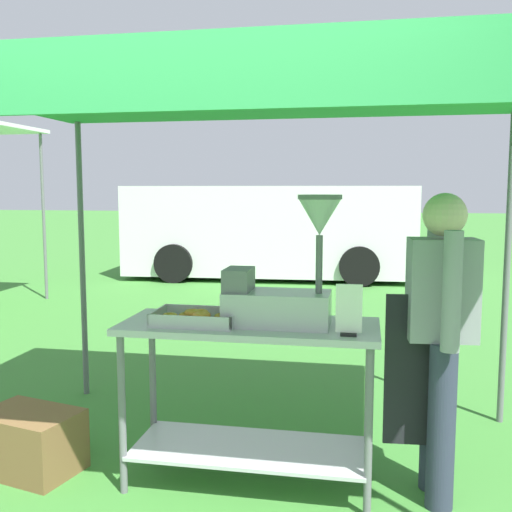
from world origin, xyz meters
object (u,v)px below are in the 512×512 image
at_px(van_white, 271,230).
at_px(vendor, 439,331).
at_px(donut_cart, 249,371).
at_px(menu_sign, 349,314).
at_px(donut_tray, 197,319).
at_px(donut_fryer, 284,284).
at_px(stall_canopy, 252,98).
at_px(supply_crate, 30,442).

bearing_deg(van_white, vendor, -74.70).
distance_m(donut_cart, vendor, 1.03).
xyz_separation_m(menu_sign, vendor, (0.46, 0.20, -0.11)).
bearing_deg(donut_cart, donut_tray, -166.90).
bearing_deg(menu_sign, donut_fryer, 154.49).
xyz_separation_m(donut_cart, donut_fryer, (0.19, -0.01, 0.49)).
xyz_separation_m(stall_canopy, donut_tray, (-0.27, -0.16, -1.18)).
distance_m(supply_crate, van_white, 7.91).
xyz_separation_m(donut_cart, donut_tray, (-0.27, -0.06, 0.29)).
height_order(donut_tray, menu_sign, menu_sign).
bearing_deg(vendor, stall_canopy, 175.90).
bearing_deg(stall_canopy, vendor, -4.10).
distance_m(vendor, van_white, 8.04).
bearing_deg(donut_tray, vendor, 4.08).
bearing_deg(vendor, donut_fryer, -177.24).
xyz_separation_m(donut_tray, donut_fryer, (0.46, 0.05, 0.20)).
height_order(donut_tray, van_white, van_white).
height_order(menu_sign, vendor, vendor).
bearing_deg(menu_sign, van_white, 101.81).
bearing_deg(stall_canopy, van_white, 98.34).
relative_size(vendor, supply_crate, 2.56).
height_order(donut_fryer, vendor, vendor).
bearing_deg(stall_canopy, menu_sign, -27.17).
relative_size(donut_cart, menu_sign, 5.39).
distance_m(stall_canopy, vendor, 1.57).
bearing_deg(donut_tray, van_white, 96.20).
bearing_deg(donut_cart, van_white, 98.24).
bearing_deg(donut_tray, donut_cart, 13.10).
distance_m(stall_canopy, van_white, 7.86).
xyz_separation_m(donut_tray, vendor, (1.27, 0.09, -0.03)).
distance_m(stall_canopy, supply_crate, 2.33).
bearing_deg(supply_crate, vendor, 3.15).
distance_m(donut_cart, donut_fryer, 0.53).
relative_size(donut_tray, van_white, 0.09).
relative_size(vendor, van_white, 0.30).
bearing_deg(donut_tray, menu_sign, -7.97).
xyz_separation_m(vendor, van_white, (-2.12, 7.75, -0.03)).
distance_m(donut_fryer, vendor, 0.84).
distance_m(donut_cart, supply_crate, 1.36).
relative_size(stall_canopy, van_white, 0.63).
relative_size(donut_tray, menu_sign, 1.75).
height_order(menu_sign, supply_crate, menu_sign).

